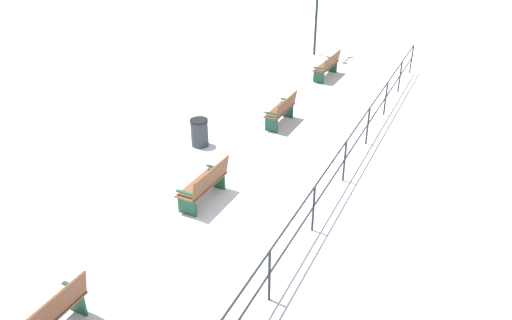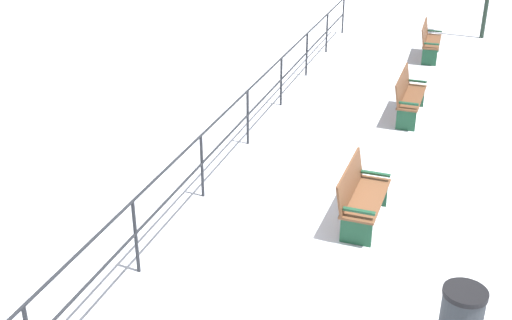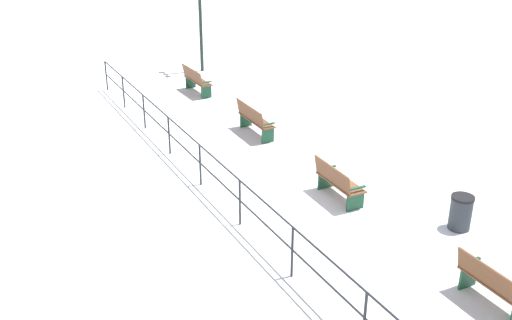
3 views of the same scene
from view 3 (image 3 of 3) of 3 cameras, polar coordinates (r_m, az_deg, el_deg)
ground_plane at (r=14.81m, az=8.30°, el=-3.50°), size 80.00×80.00×0.00m
bench_second at (r=11.59m, az=21.44°, el=-10.87°), size 0.52×1.40×0.91m
bench_third at (r=14.49m, az=7.74°, el=-2.05°), size 0.62×1.47×0.93m
bench_fourth at (r=18.22m, az=-0.19°, el=3.90°), size 0.53×1.70×0.96m
bench_fifth at (r=22.26m, az=-5.71°, el=7.55°), size 0.53×1.62×0.96m
waterfront_railing at (r=13.15m, az=-1.55°, el=-3.23°), size 0.05×22.53×1.11m
trash_bin at (r=13.90m, az=18.81°, el=-4.72°), size 0.50×0.50×0.79m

